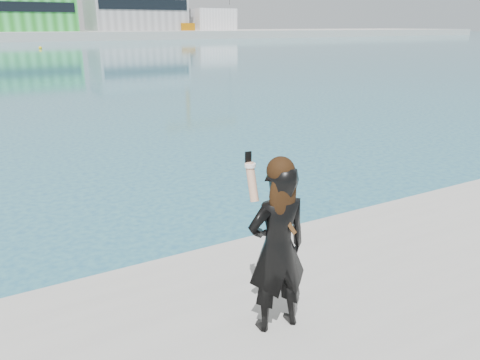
% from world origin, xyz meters
% --- Properties ---
extents(ground, '(500.00, 500.00, 0.00)m').
position_xyz_m(ground, '(0.00, 0.00, 0.00)').
color(ground, '#1B557F').
rests_on(ground, ground).
extents(warehouse_green, '(30.60, 16.36, 10.50)m').
position_xyz_m(warehouse_green, '(8.00, 127.98, 7.26)').
color(warehouse_green, '#228929').
rests_on(warehouse_green, far_quay).
extents(warehouse_grey_right, '(25.50, 15.35, 12.50)m').
position_xyz_m(warehouse_grey_right, '(40.00, 127.98, 8.26)').
color(warehouse_grey_right, gray).
rests_on(warehouse_grey_right, far_quay).
extents(ancillary_shed, '(12.00, 10.00, 6.00)m').
position_xyz_m(ancillary_shed, '(62.00, 126.00, 5.00)').
color(ancillary_shed, silver).
rests_on(ancillary_shed, far_quay).
extents(flagpole_right, '(1.28, 0.16, 8.00)m').
position_xyz_m(flagpole_right, '(22.09, 121.00, 6.54)').
color(flagpole_right, silver).
rests_on(flagpole_right, far_quay).
extents(buoy_near, '(0.50, 0.50, 0.50)m').
position_xyz_m(buoy_near, '(7.78, 76.72, 0.00)').
color(buoy_near, yellow).
rests_on(buoy_near, ground).
extents(woman, '(0.64, 0.45, 1.74)m').
position_xyz_m(woman, '(-0.44, -0.87, 1.68)').
color(woman, black).
rests_on(woman, near_quay).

